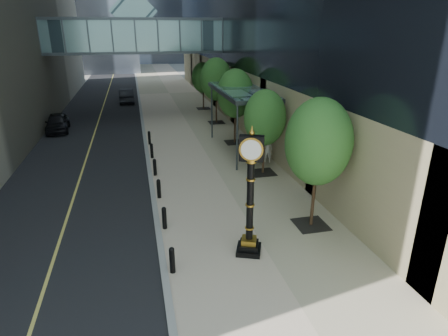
{
  "coord_description": "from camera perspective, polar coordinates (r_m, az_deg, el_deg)",
  "views": [
    {
      "loc": [
        -3.52,
        -10.28,
        8.23
      ],
      "look_at": [
        0.27,
        5.56,
        2.09
      ],
      "focal_mm": 30.0,
      "sensor_mm": 36.0,
      "label": 1
    }
  ],
  "objects": [
    {
      "name": "sidewalk",
      "position": [
        51.15,
        -8.35,
        11.2
      ],
      "size": [
        8.0,
        180.0,
        0.06
      ],
      "primitive_type": "cube",
      "color": "#BDA991",
      "rests_on": "ground"
    },
    {
      "name": "car_far",
      "position": [
        45.85,
        -14.61,
        10.65
      ],
      "size": [
        1.71,
        4.7,
        1.54
      ],
      "primitive_type": "imported",
      "rotation": [
        0.0,
        0.0,
        3.16
      ],
      "color": "black",
      "rests_on": "road"
    },
    {
      "name": "street_trees",
      "position": [
        27.07,
        2.04,
        10.99
      ],
      "size": [
        2.8,
        28.54,
        5.76
      ],
      "color": "black",
      "rests_on": "sidewalk"
    },
    {
      "name": "road",
      "position": [
        51.07,
        -17.46,
        10.45
      ],
      "size": [
        8.0,
        180.0,
        0.02
      ],
      "primitive_type": "cube",
      "color": "black",
      "rests_on": "ground"
    },
    {
      "name": "ground",
      "position": [
        13.63,
        4.54,
        -16.57
      ],
      "size": [
        320.0,
        320.0,
        0.0
      ],
      "primitive_type": "plane",
      "color": "gray",
      "rests_on": "ground"
    },
    {
      "name": "pedestrian",
      "position": [
        24.11,
        6.67,
        2.79
      ],
      "size": [
        0.72,
        0.6,
        1.68
      ],
      "primitive_type": "imported",
      "rotation": [
        0.0,
        0.0,
        2.76
      ],
      "color": "beige",
      "rests_on": "sidewalk"
    },
    {
      "name": "bollard_row",
      "position": [
        20.79,
        -10.21,
        -1.51
      ],
      "size": [
        0.2,
        16.2,
        0.9
      ],
      "color": "black",
      "rests_on": "sidewalk"
    },
    {
      "name": "car_near",
      "position": [
        34.54,
        -24.05,
        6.36
      ],
      "size": [
        2.11,
        4.47,
        1.48
      ],
      "primitive_type": "imported",
      "rotation": [
        0.0,
        0.0,
        0.09
      ],
      "color": "black",
      "rests_on": "road"
    },
    {
      "name": "street_clock",
      "position": [
        13.87,
        3.99,
        -5.29
      ],
      "size": [
        1.19,
        1.19,
        4.88
      ],
      "rotation": [
        0.0,
        0.0,
        -0.38
      ],
      "color": "black",
      "rests_on": "sidewalk"
    },
    {
      "name": "entrance_canopy",
      "position": [
        25.59,
        2.66,
        11.54
      ],
      "size": [
        3.0,
        8.0,
        4.38
      ],
      "color": "#383F44",
      "rests_on": "ground"
    },
    {
      "name": "curb",
      "position": [
        50.95,
        -12.91,
        10.87
      ],
      "size": [
        0.25,
        180.0,
        0.07
      ],
      "primitive_type": "cube",
      "color": "gray",
      "rests_on": "ground"
    },
    {
      "name": "skywalk",
      "position": [
        38.29,
        -13.43,
        19.34
      ],
      "size": [
        17.0,
        4.2,
        5.8
      ],
      "color": "slate",
      "rests_on": "ground"
    }
  ]
}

